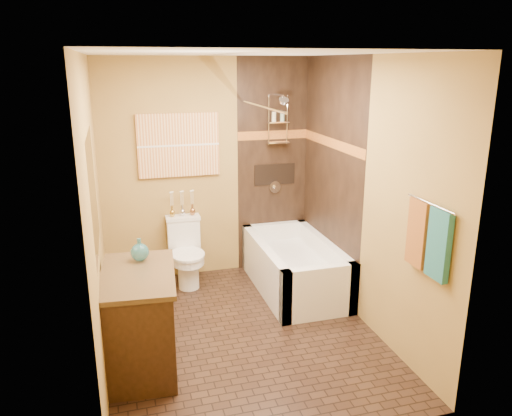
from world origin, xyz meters
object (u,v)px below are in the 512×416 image
object	(u,v)px
sunset_painting	(179,145)
toilet	(186,252)
vanity	(139,320)
bathtub	(294,270)

from	to	relation	value
sunset_painting	toilet	distance (m)	1.20
toilet	sunset_painting	bearing A→B (deg)	91.59
toilet	vanity	world-z (taller)	vanity
sunset_painting	bathtub	distance (m)	1.89
bathtub	vanity	world-z (taller)	vanity
bathtub	vanity	bearing A→B (deg)	-149.08
sunset_painting	toilet	size ratio (longest dim) A/B	1.19
bathtub	toilet	world-z (taller)	toilet
sunset_painting	bathtub	world-z (taller)	sunset_painting
sunset_painting	vanity	xyz separation A→B (m)	(-0.60, -1.76, -1.13)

